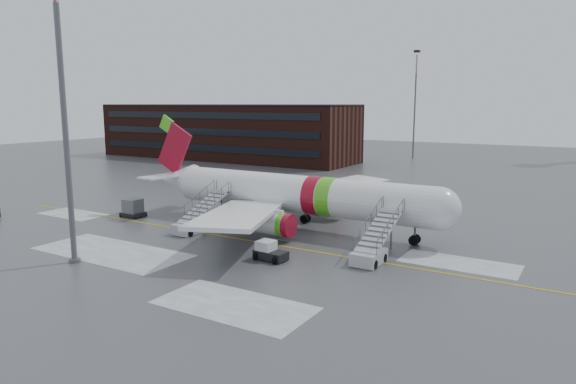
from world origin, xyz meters
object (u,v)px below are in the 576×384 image
Objects in this scene: airstair_fwd at (373,248)px; airstair_aft at (195,221)px; pushback_tug at (269,252)px; uld_container at (133,208)px; airliner at (290,194)px; light_mast_near at (63,97)px.

airstair_fwd is 1.00× the size of airstair_aft.
pushback_tug is at bearing -151.80° from airstair_fwd.
pushback_tug is 1.09× the size of uld_container.
airliner is 1.41× the size of light_mast_near.
airliner is 12.75× the size of pushback_tug.
pushback_tug is 22.46m from uld_container.
airstair_aft is 10.62m from uld_container.
airstair_aft is 3.06× the size of uld_container.
airliner is 22.89m from light_mast_near.
light_mast_near is (-12.85, -8.56, 12.21)m from pushback_tug.
airliner is at bearing 43.09° from airstair_aft.
light_mast_near is (-8.56, -19.01, 9.46)m from airliner.
airliner is 13.49m from airstair_fwd.
light_mast_near reaches higher than airliner.
airstair_aft is at bearing -8.86° from uld_container.
airliner is at bearing 112.29° from pushback_tug.
airstair_fwd is at bearing -3.22° from uld_container.
airstair_fwd is (11.57, -6.54, -2.35)m from airliner.
light_mast_near is at bearing -146.31° from pushback_tug.
light_mast_near is at bearing -57.70° from uld_container.
light_mast_near is at bearing -114.26° from airliner.
airstair_aft is at bearing 82.80° from light_mast_near.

